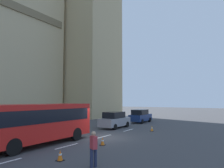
% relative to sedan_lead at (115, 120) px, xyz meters
% --- Properties ---
extents(ground_plane, '(160.00, 160.00, 0.00)m').
position_rel_sedan_lead_xyz_m(ground_plane, '(-5.93, -2.18, -0.91)').
color(ground_plane, '#424244').
extents(lane_centre_marking, '(25.20, 0.16, 0.01)m').
position_rel_sedan_lead_xyz_m(lane_centre_marking, '(-12.31, -2.18, -0.91)').
color(lane_centre_marking, silver).
rests_on(lane_centre_marking, ground_plane).
extents(sedan_lead, '(4.40, 1.86, 1.85)m').
position_rel_sedan_lead_xyz_m(sedan_lead, '(0.00, 0.00, 0.00)').
color(sedan_lead, gray).
rests_on(sedan_lead, ground_plane).
extents(sedan_trailing, '(4.40, 1.86, 1.85)m').
position_rel_sedan_lead_xyz_m(sedan_trailing, '(7.13, -0.03, 0.00)').
color(sedan_trailing, navy).
rests_on(sedan_trailing, ground_plane).
extents(traffic_cone_west, '(0.36, 0.36, 0.58)m').
position_rel_sedan_lead_xyz_m(traffic_cone_west, '(-12.75, -4.37, -0.63)').
color(traffic_cone_west, black).
rests_on(traffic_cone_west, ground_plane).
extents(traffic_cone_middle, '(0.36, 0.36, 0.58)m').
position_rel_sedan_lead_xyz_m(traffic_cone_middle, '(-8.42, -4.10, -0.63)').
color(traffic_cone_middle, black).
rests_on(traffic_cone_middle, ground_plane).
extents(traffic_cone_east, '(0.36, 0.36, 0.58)m').
position_rel_sedan_lead_xyz_m(traffic_cone_east, '(-0.10, -4.57, -0.63)').
color(traffic_cone_east, black).
rests_on(traffic_cone_east, ground_plane).
extents(pedestrian_near_cones, '(0.41, 0.47, 1.69)m').
position_rel_sedan_lead_xyz_m(pedestrian_near_cones, '(-12.65, -6.49, -0.00)').
color(pedestrian_near_cones, '#262D4C').
rests_on(pedestrian_near_cones, ground_plane).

